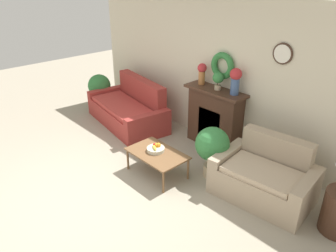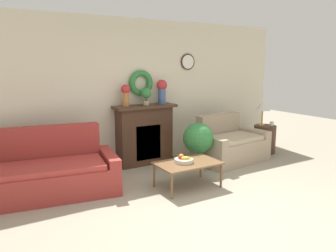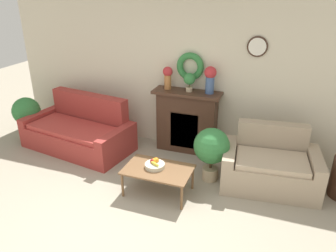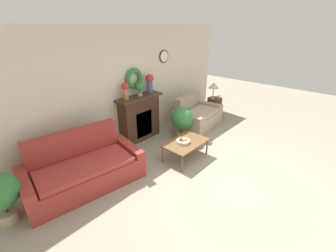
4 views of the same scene
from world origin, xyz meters
TOP-DOWN VIEW (x-y plane):
  - ground_plane at (0.00, 0.00)m, footprint 16.00×16.00m
  - wall_back at (0.01, 2.81)m, footprint 6.80×0.17m
  - fireplace at (0.13, 2.61)m, footprint 1.18×0.41m
  - couch_left at (-1.76, 2.03)m, footprint 2.11×1.28m
  - loveseat_right at (1.65, 1.95)m, footprint 1.47×1.03m
  - coffee_table at (0.15, 1.17)m, footprint 0.97×0.61m
  - fruit_bowl at (0.09, 1.20)m, footprint 0.29×0.29m
  - vase_on_mantel_left at (-0.23, 2.61)m, footprint 0.17×0.17m
  - vase_on_mantel_right at (0.51, 2.61)m, footprint 0.20×0.20m
  - potted_plant_on_mantel at (0.16, 2.59)m, footprint 0.20×0.20m
  - potted_plant_floor_by_couch at (-2.98, 2.08)m, footprint 0.54×0.54m
  - potted_plant_floor_by_loveseat at (0.78, 1.78)m, footprint 0.55×0.55m

SIDE VIEW (x-z plane):
  - ground_plane at x=0.00m, z-range 0.00..0.00m
  - loveseat_right at x=1.65m, z-range -0.13..0.76m
  - couch_left at x=-1.76m, z-range -0.16..0.79m
  - coffee_table at x=0.15m, z-range 0.16..0.56m
  - fruit_bowl at x=0.09m, z-range 0.38..0.50m
  - potted_plant_floor_by_couch at x=-2.98m, z-range 0.10..0.91m
  - potted_plant_floor_by_loveseat at x=0.78m, z-range 0.12..0.98m
  - fireplace at x=0.13m, z-range 0.01..1.14m
  - potted_plant_on_mantel at x=0.16m, z-range 1.17..1.49m
  - wall_back at x=0.01m, z-range 0.01..2.71m
  - vase_on_mantel_left at x=-0.23m, z-range 1.16..1.56m
  - vase_on_mantel_right at x=0.51m, z-range 1.17..1.63m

